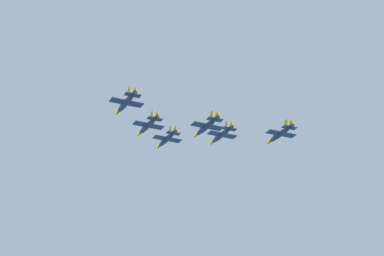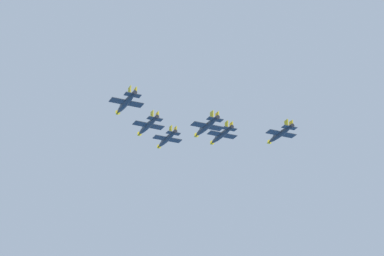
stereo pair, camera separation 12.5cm
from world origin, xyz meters
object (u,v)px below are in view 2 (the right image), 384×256
object	(u,v)px
jet_lead	(167,139)
jet_left_outer	(126,103)
jet_right_outer	(280,134)
jet_slot_rear	(206,127)
jet_left_wingman	(148,126)
jet_right_wingman	(221,135)

from	to	relation	value
jet_lead	jet_left_outer	distance (m)	40.30
jet_right_outer	jet_slot_rear	xyz separation A→B (m)	(-14.99, 21.09, -2.40)
jet_left_wingman	jet_slot_rear	size ratio (longest dim) A/B	0.99
jet_left_outer	jet_right_outer	size ratio (longest dim) A/B	1.02
jet_lead	jet_left_outer	xyz separation A→B (m)	(-39.79, 3.46, -5.37)
jet_left_outer	jet_right_outer	world-z (taller)	jet_left_outer
jet_left_outer	jet_lead	bearing A→B (deg)	-39.92
jet_right_wingman	jet_left_outer	distance (m)	41.80
jet_right_outer	jet_slot_rear	distance (m)	25.98
jet_left_wingman	jet_right_outer	distance (m)	41.72
jet_lead	jet_right_outer	distance (m)	40.31
jet_right_outer	jet_slot_rear	size ratio (longest dim) A/B	0.98
jet_left_wingman	jet_slot_rear	distance (m)	20.39
jet_right_wingman	jet_slot_rear	size ratio (longest dim) A/B	0.99
jet_slot_rear	jet_left_outer	bearing A→B (deg)	89.87
jet_right_wingman	jet_right_outer	world-z (taller)	jet_right_wingman
jet_lead	jet_left_wingman	distance (m)	20.32
jet_lead	jet_slot_rear	bearing A→B (deg)	-179.67
jet_right_wingman	jet_slot_rear	bearing A→B (deg)	139.58
jet_left_wingman	jet_slot_rear	world-z (taller)	jet_left_wingman
jet_left_wingman	jet_right_wingman	xyz separation A→B (m)	(14.99, -21.09, 1.62)
jet_lead	jet_right_outer	world-z (taller)	jet_lead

